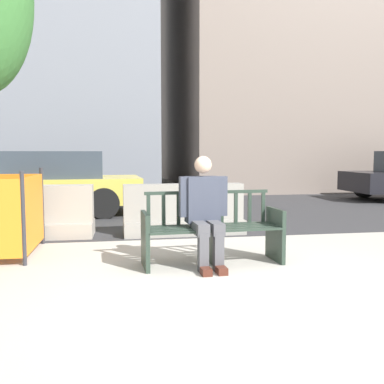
% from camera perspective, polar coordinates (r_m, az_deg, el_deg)
% --- Properties ---
extents(ground_plane, '(200.00, 200.00, 0.00)m').
position_cam_1_polar(ground_plane, '(4.28, 6.60, -13.22)').
color(ground_plane, '#ADA89E').
extents(street_asphalt, '(120.00, 12.00, 0.01)m').
position_cam_1_polar(street_asphalt, '(12.72, -4.39, -0.90)').
color(street_asphalt, '#333335').
rests_on(street_asphalt, ground).
extents(street_bench, '(1.72, 0.62, 0.88)m').
position_cam_1_polar(street_bench, '(5.24, 2.69, -5.29)').
color(street_bench, '#28382D').
rests_on(street_bench, ground).
extents(seated_person, '(0.59, 0.74, 1.31)m').
position_cam_1_polar(seated_person, '(5.11, 1.68, -2.22)').
color(seated_person, '#383D4C').
rests_on(seated_person, ground).
extents(jersey_barrier_centre, '(2.01, 0.72, 0.84)m').
position_cam_1_polar(jersey_barrier_centre, '(7.18, -1.11, -2.89)').
color(jersey_barrier_centre, gray).
rests_on(jersey_barrier_centre, ground).
extents(jersey_barrier_left, '(2.01, 0.72, 0.84)m').
position_cam_1_polar(jersey_barrier_left, '(7.33, -20.85, -3.07)').
color(jersey_barrier_left, '#9E998E').
rests_on(jersey_barrier_left, ground).
extents(car_taxi_near, '(4.40, 2.07, 1.39)m').
position_cam_1_polar(car_taxi_near, '(9.88, -19.27, 1.13)').
color(car_taxi_near, '#DBC64C').
rests_on(car_taxi_near, ground).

